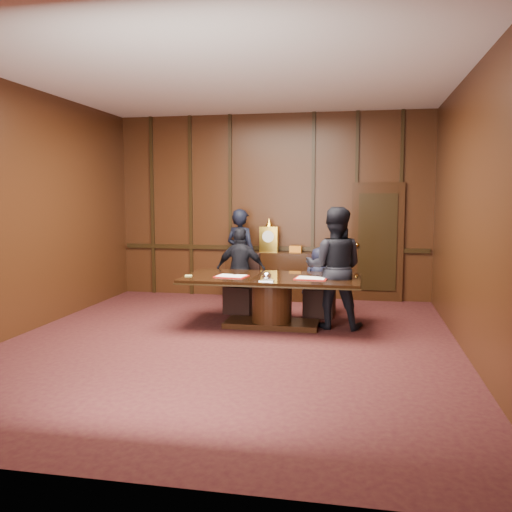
{
  "coord_description": "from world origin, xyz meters",
  "views": [
    {
      "loc": [
        1.7,
        -6.78,
        1.95
      ],
      "look_at": [
        0.15,
        1.19,
        1.05
      ],
      "focal_mm": 38.0,
      "sensor_mm": 36.0,
      "label": 1
    }
  ],
  "objects": [
    {
      "name": "witness_right",
      "position": [
        1.32,
        1.21,
        0.9
      ],
      "size": [
        0.9,
        0.71,
        1.8
      ],
      "primitive_type": "imported",
      "rotation": [
        0.0,
        0.0,
        3.11
      ],
      "color": "black",
      "rests_on": "ground"
    },
    {
      "name": "chair_right",
      "position": [
        1.06,
        1.98,
        0.29
      ],
      "size": [
        0.51,
        0.51,
        0.99
      ],
      "rotation": [
        0.0,
        0.0,
        -0.06
      ],
      "color": "black",
      "rests_on": "ground"
    },
    {
      "name": "inkstand",
      "position": [
        0.41,
        0.65,
        0.81
      ],
      "size": [
        0.2,
        0.14,
        0.12
      ],
      "color": "white",
      "rests_on": "conference_table"
    },
    {
      "name": "folder_left",
      "position": [
        -0.17,
        0.95,
        0.77
      ],
      "size": [
        0.5,
        0.38,
        0.02
      ],
      "rotation": [
        0.0,
        0.0,
        -0.12
      ],
      "color": "#B21510",
      "rests_on": "conference_table"
    },
    {
      "name": "signatory_right",
      "position": [
        1.06,
        1.9,
        0.57
      ],
      "size": [
        0.62,
        0.48,
        1.14
      ],
      "primitive_type": "imported",
      "rotation": [
        0.0,
        0.0,
        3.37
      ],
      "color": "black",
      "rests_on": "ground"
    },
    {
      "name": "room",
      "position": [
        0.07,
        0.14,
        1.72
      ],
      "size": [
        7.0,
        7.04,
        3.5
      ],
      "color": "#340E12",
      "rests_on": "ground"
    },
    {
      "name": "conference_table",
      "position": [
        0.41,
        1.1,
        0.51
      ],
      "size": [
        2.62,
        1.32,
        0.76
      ],
      "color": "black",
      "rests_on": "ground"
    },
    {
      "name": "chair_left",
      "position": [
        -0.24,
        1.98,
        0.29
      ],
      "size": [
        0.57,
        0.57,
        0.99
      ],
      "rotation": [
        0.0,
        0.0,
        -0.21
      ],
      "color": "black",
      "rests_on": "ground"
    },
    {
      "name": "sideboard",
      "position": [
        0.0,
        3.26,
        0.49
      ],
      "size": [
        1.6,
        0.45,
        1.54
      ],
      "color": "black",
      "rests_on": "ground"
    },
    {
      "name": "signatory_left",
      "position": [
        -0.24,
        1.9,
        0.72
      ],
      "size": [
        0.85,
        0.36,
        1.44
      ],
      "primitive_type": "imported",
      "rotation": [
        0.0,
        0.0,
        3.13
      ],
      "color": "black",
      "rests_on": "ground"
    },
    {
      "name": "folder_right",
      "position": [
        1.01,
        0.97,
        0.77
      ],
      "size": [
        0.48,
        0.36,
        0.02
      ],
      "rotation": [
        0.0,
        0.0,
        -0.08
      ],
      "color": "#B21510",
      "rests_on": "conference_table"
    },
    {
      "name": "witness_left",
      "position": [
        -0.51,
        3.1,
        0.86
      ],
      "size": [
        0.74,
        0.63,
        1.71
      ],
      "primitive_type": "imported",
      "rotation": [
        0.0,
        0.0,
        2.71
      ],
      "color": "black",
      "rests_on": "ground"
    },
    {
      "name": "notepad",
      "position": [
        -0.82,
        0.89,
        0.77
      ],
      "size": [
        0.11,
        0.08,
        0.01
      ],
      "primitive_type": "cube",
      "rotation": [
        0.0,
        0.0,
        0.12
      ],
      "color": "#DED66C",
      "rests_on": "conference_table"
    }
  ]
}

